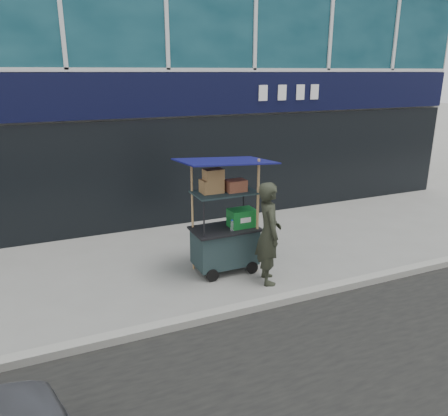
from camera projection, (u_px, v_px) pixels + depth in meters
name	position (u px, v px, depth m)	size (l,w,h in m)	color
ground	(250.00, 303.00, 6.64)	(80.00, 80.00, 0.00)	slate
curb	(256.00, 306.00, 6.44)	(80.00, 0.18, 0.12)	gray
vendor_cart	(226.00, 232.00, 7.54)	(1.53, 1.09, 2.05)	#1B2B2F
vendor_man	(269.00, 233.00, 7.09)	(0.62, 0.41, 1.71)	#25291E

